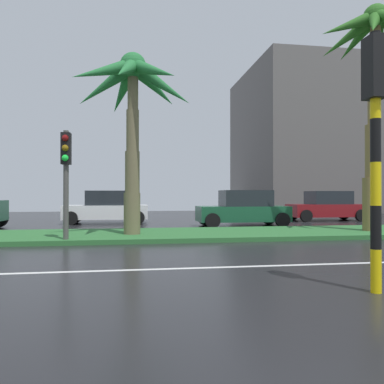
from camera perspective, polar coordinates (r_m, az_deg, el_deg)
palm_tree_centre_left at (r=13.73m, az=-8.81°, el=14.17°), size 4.22×4.32×6.26m
palm_tree_centre at (r=16.84m, az=25.45°, el=17.91°), size 4.46×4.38×8.53m
traffic_signal_median_right at (r=12.29m, az=-18.21°, el=3.92°), size 0.28×0.43×3.31m
traffic_signal_foreground at (r=6.68m, az=25.48°, el=10.46°), size 0.28×0.43×4.01m
car_in_traffic_leading at (r=20.70m, az=-12.51°, el=-2.29°), size 4.30×2.02×1.72m
car_in_traffic_second at (r=18.55m, az=7.63°, el=-2.51°), size 4.30×2.02×1.72m
car_in_traffic_third at (r=23.66m, az=19.35°, el=-2.04°), size 4.30×2.02×1.72m
building_far_right at (r=39.62m, az=19.16°, el=7.00°), size 15.53×13.01×13.20m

